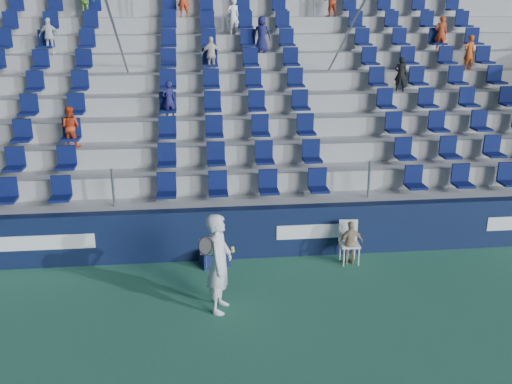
# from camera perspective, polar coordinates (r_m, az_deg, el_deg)

# --- Properties ---
(ground) EXTENTS (70.00, 70.00, 0.00)m
(ground) POSITION_cam_1_polar(r_m,az_deg,el_deg) (10.73, 0.54, -13.50)
(ground) COLOR #307151
(ground) RESTS_ON ground
(sponsor_wall) EXTENTS (24.00, 0.32, 1.20)m
(sponsor_wall) POSITION_cam_1_polar(r_m,az_deg,el_deg) (13.24, -1.01, -4.07)
(sponsor_wall) COLOR #0F1938
(sponsor_wall) RESTS_ON ground
(grandstand) EXTENTS (24.00, 8.17, 6.63)m
(grandstand) POSITION_cam_1_polar(r_m,az_deg,el_deg) (17.67, -2.57, 6.91)
(grandstand) COLOR #A2A29C
(grandstand) RESTS_ON ground
(tennis_player) EXTENTS (0.72, 0.81, 1.98)m
(tennis_player) POSITION_cam_1_polar(r_m,az_deg,el_deg) (10.88, -3.71, -7.10)
(tennis_player) COLOR silver
(tennis_player) RESTS_ON ground
(line_judge_chair) EXTENTS (0.45, 0.46, 0.98)m
(line_judge_chair) POSITION_cam_1_polar(r_m,az_deg,el_deg) (13.20, 9.27, -4.61)
(line_judge_chair) COLOR white
(line_judge_chair) RESTS_ON ground
(line_judge) EXTENTS (0.64, 0.35, 1.03)m
(line_judge) POSITION_cam_1_polar(r_m,az_deg,el_deg) (13.08, 9.43, -5.03)
(line_judge) COLOR tan
(line_judge) RESTS_ON ground
(ball_bin) EXTENTS (0.71, 0.56, 0.35)m
(ball_bin) POSITION_cam_1_polar(r_m,az_deg,el_deg) (13.01, -4.14, -6.53)
(ball_bin) COLOR #10193D
(ball_bin) RESTS_ON ground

